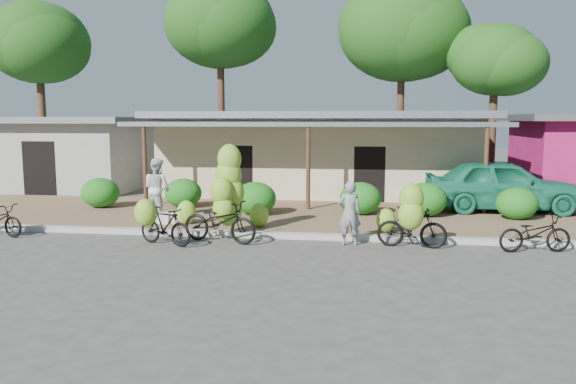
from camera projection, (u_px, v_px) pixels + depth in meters
name	position (u px, v px, depth m)	size (l,w,h in m)	color
ground	(279.00, 257.00, 12.55)	(100.00, 100.00, 0.00)	#413F3D
sidewalk	(304.00, 216.00, 17.45)	(60.00, 6.00, 0.12)	brown
curb	(291.00, 236.00, 14.51)	(60.00, 0.25, 0.15)	#A8A399
shop_main	(320.00, 152.00, 23.06)	(13.00, 8.50, 3.35)	beige
shop_grey	(71.00, 152.00, 24.66)	(7.00, 6.00, 3.15)	#9D9C98
tree_back_left	(36.00, 41.00, 26.45)	(4.89, 4.74, 8.53)	#503220
tree_far_center	(217.00, 22.00, 28.14)	(5.63, 5.54, 10.01)	#503220
tree_center_right	(398.00, 29.00, 27.44)	(6.26, 6.23, 9.85)	#503220
tree_near_right	(490.00, 58.00, 25.14)	(4.15, 3.95, 7.33)	#503220
hedge_0	(100.00, 193.00, 18.79)	(1.28, 1.15, 1.00)	#166216
hedge_1	(183.00, 193.00, 18.82)	(1.25, 1.13, 0.98)	#166216
hedge_2	(255.00, 198.00, 17.35)	(1.31, 1.18, 1.02)	#166216
hedge_3	(360.00, 198.00, 17.43)	(1.29, 1.16, 1.01)	#166216
hedge_4	(425.00, 200.00, 17.07)	(1.33, 1.19, 1.03)	#166216
hedge_5	(517.00, 203.00, 16.59)	(1.21, 1.09, 0.94)	#166216
bike_left	(162.00, 224.00, 13.60)	(1.63, 1.33, 1.23)	black
bike_center	(224.00, 204.00, 14.19)	(2.13, 1.44, 2.44)	black
bike_right	(412.00, 221.00, 13.22)	(1.70, 1.23, 1.62)	black
bike_far_right	(535.00, 233.00, 12.99)	(1.76, 0.88, 0.88)	black
loose_banana_a	(187.00, 212.00, 15.84)	(0.54, 0.46, 0.68)	#77AC2B
loose_banana_b	(259.00, 215.00, 15.38)	(0.53, 0.45, 0.67)	#77AC2B
loose_banana_c	(386.00, 220.00, 14.65)	(0.51, 0.44, 0.64)	#77AC2B
sack_near	(176.00, 218.00, 16.03)	(0.85, 0.40, 0.30)	beige
sack_far	(161.00, 218.00, 16.07)	(0.75, 0.38, 0.28)	beige
vendor	(349.00, 213.00, 13.68)	(0.58, 0.38, 1.58)	gray
bystander	(157.00, 188.00, 16.77)	(0.87, 0.68, 1.80)	silver
teal_van	(503.00, 185.00, 18.02)	(1.98, 4.92, 1.68)	#1A7654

